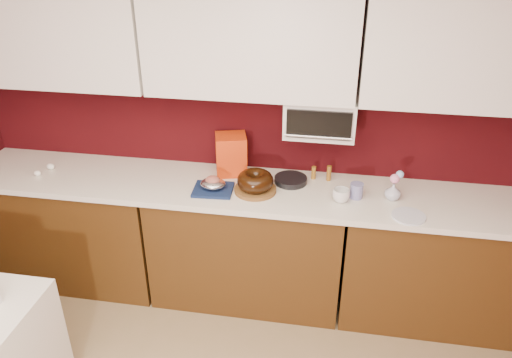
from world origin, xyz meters
The scene contains 28 objects.
wall_back centered at (0.00, 2.25, 1.25)m, with size 4.00×0.02×2.50m, color #38070A.
base_cabinet_left centered at (-1.33, 1.94, 0.43)m, with size 1.31×0.58×0.86m, color #46290E.
base_cabinet_center centered at (0.00, 1.94, 0.43)m, with size 1.31×0.58×0.86m, color #46290E.
base_cabinet_right centered at (1.33, 1.94, 0.43)m, with size 1.31×0.58×0.86m, color #46290E.
countertop centered at (0.00, 1.94, 0.88)m, with size 4.00×0.62×0.04m, color silver.
upper_cabinet_left centered at (-1.33, 2.08, 1.85)m, with size 1.31×0.33×0.70m, color white.
upper_cabinet_center centered at (0.00, 2.08, 1.85)m, with size 1.31×0.33×0.70m, color white.
upper_cabinet_right centered at (1.33, 2.08, 1.85)m, with size 1.31×0.33×0.70m, color white.
toaster_oven centered at (0.45, 2.10, 1.38)m, with size 0.45×0.30×0.25m, color white.
toaster_oven_door centered at (0.45, 1.94, 1.38)m, with size 0.40×0.02×0.18m, color black.
toaster_oven_handle centered at (0.45, 1.93, 1.30)m, with size 0.02×0.02×0.42m, color silver.
cake_base centered at (0.06, 1.89, 0.91)m, with size 0.28×0.28×0.03m, color brown.
bundt_cake centered at (0.06, 1.89, 0.98)m, with size 0.24×0.24×0.10m, color black.
navy_towel centered at (-0.21, 1.85, 0.91)m, with size 0.26×0.22×0.02m, color #132248.
foil_ham_nest centered at (-0.21, 1.85, 0.96)m, with size 0.17×0.14×0.06m, color silver.
roasted_ham centered at (-0.21, 1.85, 0.98)m, with size 0.10×0.08×0.06m, color #A65A4C.
pandoro_box centered at (-0.15, 2.13, 1.04)m, with size 0.21×0.19×0.28m, color #B9190C.
dark_pan centered at (0.28, 2.05, 0.92)m, with size 0.22×0.22×0.04m, color black.
coffee_mug centered at (0.62, 1.85, 0.95)m, with size 0.10×0.10×0.11m, color silver.
blue_jar centered at (0.72, 1.92, 0.95)m, with size 0.08×0.08×0.10m, color navy.
flower_vase centered at (0.95, 1.94, 0.96)m, with size 0.08×0.08×0.12m, color #B5BBCD.
flower_pink centered at (0.95, 1.94, 1.05)m, with size 0.06×0.06×0.06m, color pink.
flower_blue centered at (0.98, 1.96, 1.07)m, with size 0.05×0.05×0.05m, color #93BDEC.
china_plate centered at (1.03, 1.74, 0.91)m, with size 0.20×0.20×0.01m, color silver.
amber_bottle centered at (0.43, 2.14, 0.95)m, with size 0.03×0.03×0.09m, color #8B5B19.
egg_left centered at (-1.48, 1.85, 0.92)m, with size 0.05×0.04×0.04m, color white.
egg_right centered at (-1.44, 1.96, 0.92)m, with size 0.06×0.04×0.04m, color white.
amber_bottle_tall centered at (0.53, 2.13, 0.95)m, with size 0.03×0.03×0.11m, color brown.
Camera 1 is at (0.55, -0.94, 2.51)m, focal length 35.00 mm.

